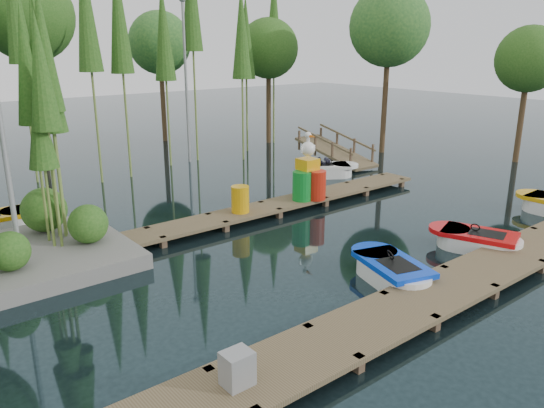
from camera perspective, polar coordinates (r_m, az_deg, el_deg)
ground_plane at (r=14.08m, az=-0.32°, el=-5.12°), size 90.00×90.00×0.00m
near_dock at (r=11.13m, az=14.48°, el=-10.64°), size 18.00×1.50×0.50m
far_dock at (r=16.45m, az=-3.00°, el=-1.00°), size 15.00×1.20×0.50m
tree_screen at (r=21.71m, az=-23.64°, el=17.78°), size 34.42×18.53×10.31m
lamp_rear at (r=24.46m, az=-9.30°, el=14.31°), size 0.30×0.30×7.25m
ramp at (r=24.38m, az=6.83°, el=5.69°), size 1.50×3.94×1.49m
boat_blue at (r=12.60m, az=12.71°, el=-7.14°), size 1.74×2.64×0.82m
boat_red at (r=15.11m, az=21.17°, el=-3.79°), size 1.84×2.63×0.81m
boat_white_far at (r=22.01m, az=5.90°, el=3.63°), size 2.66×2.26×1.16m
utility_cabinet at (r=8.39m, az=-3.76°, el=-17.24°), size 0.45×0.38×0.55m
yellow_barrel at (r=16.22m, az=-3.44°, el=0.52°), size 0.55×0.55×0.82m
drum_cluster at (r=17.69m, az=4.02°, el=2.71°), size 1.29×1.18×2.22m
seagull_post at (r=18.25m, az=5.20°, el=2.89°), size 0.54×0.29×0.86m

